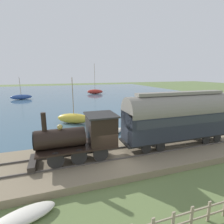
{
  "coord_description": "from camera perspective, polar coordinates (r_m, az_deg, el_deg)",
  "views": [
    {
      "loc": [
        -10.68,
        3.82,
        6.57
      ],
      "look_at": [
        7.12,
        -2.08,
        2.32
      ],
      "focal_mm": 28.0,
      "sensor_mm": 36.0,
      "label": 1
    }
  ],
  "objects": [
    {
      "name": "ground_plane",
      "position": [
        13.11,
        1.2,
        -17.3
      ],
      "size": [
        200.0,
        200.0,
        0.0
      ],
      "primitive_type": "plane",
      "color": "#607542"
    },
    {
      "name": "rowboat_near_shore",
      "position": [
        22.91,
        13.07,
        -3.53
      ],
      "size": [
        2.53,
        2.11,
        0.52
      ],
      "rotation": [
        0.0,
        0.0,
        -1.02
      ],
      "color": "silver",
      "rests_on": "harbor_water"
    },
    {
      "name": "rail_embankment",
      "position": [
        13.75,
        -0.1,
        -14.64
      ],
      "size": [
        5.96,
        56.0,
        0.6
      ],
      "color": "#84755B",
      "rests_on": "ground"
    },
    {
      "name": "harbor_water",
      "position": [
        55.39,
        -14.32,
        5.57
      ],
      "size": [
        80.0,
        80.0,
        0.01
      ],
      "color": "#426075",
      "rests_on": "ground"
    },
    {
      "name": "sailboat_blue",
      "position": [
        49.3,
        -27.52,
        4.4
      ],
      "size": [
        1.56,
        4.98,
        5.43
      ],
      "rotation": [
        0.0,
        0.0,
        0.1
      ],
      "color": "#335199",
      "rests_on": "harbor_water"
    },
    {
      "name": "steam_locomotive",
      "position": [
        12.46,
        -9.35,
        -7.25
      ],
      "size": [
        2.36,
        5.95,
        3.49
      ],
      "color": "black",
      "rests_on": "rail_embankment"
    },
    {
      "name": "sailboat_red",
      "position": [
        55.49,
        -5.6,
        6.68
      ],
      "size": [
        2.86,
        5.11,
        9.21
      ],
      "rotation": [
        0.0,
        0.0,
        -0.28
      ],
      "color": "#B72D23",
      "rests_on": "harbor_water"
    },
    {
      "name": "sailboat_yellow",
      "position": [
        23.56,
        -12.34,
        -2.01
      ],
      "size": [
        3.32,
        4.62,
        5.97
      ],
      "rotation": [
        0.0,
        0.0,
        -0.49
      ],
      "color": "gold",
      "rests_on": "harbor_water"
    },
    {
      "name": "rowboat_far_out",
      "position": [
        27.56,
        15.45,
        -1.09
      ],
      "size": [
        2.96,
        2.4,
        0.35
      ],
      "rotation": [
        0.0,
        0.0,
        0.99
      ],
      "color": "#B7B2A3",
      "rests_on": "harbor_water"
    },
    {
      "name": "rowboat_off_pier",
      "position": [
        19.42,
        1.26,
        -6.4
      ],
      "size": [
        2.58,
        2.66,
        0.37
      ],
      "rotation": [
        0.0,
        0.0,
        0.76
      ],
      "color": "beige",
      "rests_on": "harbor_water"
    },
    {
      "name": "passenger_coach",
      "position": [
        15.54,
        21.11,
        -1.19
      ],
      "size": [
        2.3,
        9.93,
        4.46
      ],
      "color": "black",
      "rests_on": "rail_embankment"
    },
    {
      "name": "beached_dinghy",
      "position": [
        10.03,
        -26.81,
        -28.06
      ],
      "size": [
        1.88,
        3.0,
        0.44
      ],
      "color": "beige",
      "rests_on": "ground"
    }
  ]
}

